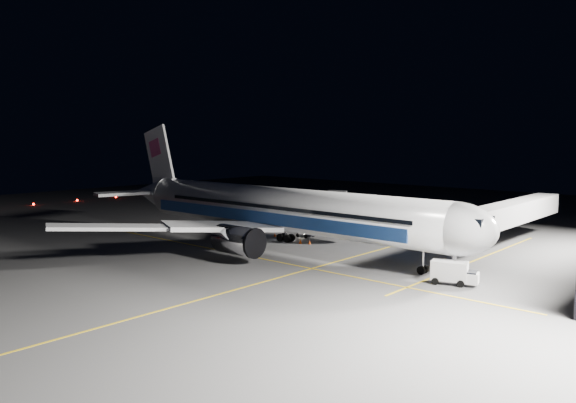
% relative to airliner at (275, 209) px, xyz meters
% --- Properties ---
extents(ground, '(200.00, 200.00, 0.00)m').
position_rel_airliner_xyz_m(ground, '(1.08, 0.00, -5.16)').
color(ground, '#4C4C4F').
rests_on(ground, ground).
extents(guide_line_main, '(0.25, 80.00, 0.01)m').
position_rel_airliner_xyz_m(guide_line_main, '(11.08, 0.00, -5.16)').
color(guide_line_main, gold).
rests_on(guide_line_main, ground).
extents(guide_line_cross, '(70.00, 0.25, 0.01)m').
position_rel_airliner_xyz_m(guide_line_cross, '(1.08, -6.00, -5.16)').
color(guide_line_cross, gold).
rests_on(guide_line_cross, ground).
extents(guide_line_side, '(0.25, 40.00, 0.01)m').
position_rel_airliner_xyz_m(guide_line_side, '(23.08, 10.00, -5.16)').
color(guide_line_side, gold).
rests_on(guide_line_side, ground).
extents(airliner, '(61.48, 54.22, 16.64)m').
position_rel_airliner_xyz_m(airliner, '(0.00, 0.00, 0.00)').
color(airliner, silver).
rests_on(airliner, ground).
extents(jet_bridge, '(3.60, 34.40, 6.30)m').
position_rel_airliner_xyz_m(jet_bridge, '(23.08, 18.06, -0.58)').
color(jet_bridge, '#B2B2B7').
rests_on(jet_bridge, ground).
extents(taxiway_lights, '(0.44, 60.44, 0.44)m').
position_rel_airliner_xyz_m(taxiway_lights, '(-70.92, 0.00, -4.94)').
color(taxiway_lights, '#FF140A').
rests_on(taxiway_lights, ground).
extents(service_truck, '(4.84, 3.03, 2.32)m').
position_rel_airliner_xyz_m(service_truck, '(25.97, -1.88, -3.92)').
color(service_truck, white).
rests_on(service_truck, ground).
extents(baggage_tug, '(2.30, 1.90, 1.58)m').
position_rel_airliner_xyz_m(baggage_tug, '(-2.15, 8.93, -4.44)').
color(baggage_tug, black).
rests_on(baggage_tug, ground).
extents(safety_cone_a, '(0.40, 0.40, 0.59)m').
position_rel_airliner_xyz_m(safety_cone_a, '(1.83, 5.00, -4.87)').
color(safety_cone_a, '#E54509').
rests_on(safety_cone_a, ground).
extents(safety_cone_b, '(0.45, 0.45, 0.67)m').
position_rel_airliner_xyz_m(safety_cone_b, '(0.65, 4.44, -4.83)').
color(safety_cone_b, '#E54509').
rests_on(safety_cone_b, ground).
extents(safety_cone_c, '(0.37, 0.37, 0.56)m').
position_rel_airliner_xyz_m(safety_cone_c, '(-5.76, 6.21, -4.88)').
color(safety_cone_c, '#E54509').
rests_on(safety_cone_c, ground).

